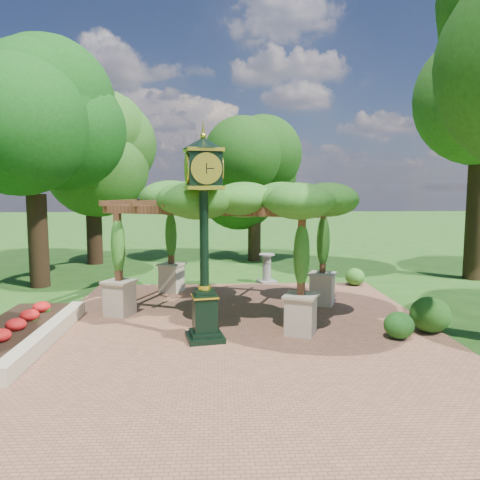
{
  "coord_description": "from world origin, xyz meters",
  "views": [
    {
      "loc": [
        -0.62,
        -10.28,
        3.64
      ],
      "look_at": [
        0.0,
        2.5,
        2.2
      ],
      "focal_mm": 35.0,
      "sensor_mm": 36.0,
      "label": 1
    }
  ],
  "objects": [
    {
      "name": "ground",
      "position": [
        0.0,
        0.0,
        0.0
      ],
      "size": [
        120.0,
        120.0,
        0.0
      ],
      "primitive_type": "plane",
      "color": "#1E4714",
      "rests_on": "ground"
    },
    {
      "name": "brick_plaza",
      "position": [
        0.0,
        1.0,
        0.02
      ],
      "size": [
        10.0,
        12.0,
        0.04
      ],
      "primitive_type": "cube",
      "color": "brown",
      "rests_on": "ground"
    },
    {
      "name": "border_wall",
      "position": [
        -4.6,
        0.5,
        0.2
      ],
      "size": [
        0.35,
        5.0,
        0.4
      ],
      "primitive_type": "cube",
      "color": "#C6B793",
      "rests_on": "ground"
    },
    {
      "name": "flower_bed",
      "position": [
        -5.5,
        0.5,
        0.18
      ],
      "size": [
        1.5,
        5.0,
        0.36
      ],
      "primitive_type": "cube",
      "color": "red",
      "rests_on": "ground"
    },
    {
      "name": "pedestal_clock",
      "position": [
        -0.93,
        0.51,
        2.89
      ],
      "size": [
        1.12,
        1.12,
        4.83
      ],
      "rotation": [
        0.0,
        0.0,
        0.2
      ],
      "color": "black",
      "rests_on": "brick_plaza"
    },
    {
      "name": "pergola",
      "position": [
        -0.4,
        3.29,
        3.12
      ],
      "size": [
        7.01,
        5.76,
        3.8
      ],
      "rotation": [
        0.0,
        0.0,
        -0.39
      ],
      "color": "beige",
      "rests_on": "brick_plaza"
    },
    {
      "name": "sundial",
      "position": [
        1.25,
        7.23,
        0.5
      ],
      "size": [
        0.79,
        0.79,
        1.13
      ],
      "rotation": [
        0.0,
        0.0,
        0.31
      ],
      "color": "gray",
      "rests_on": "ground"
    },
    {
      "name": "shrub_front",
      "position": [
        3.71,
        0.4,
        0.36
      ],
      "size": [
        0.91,
        0.91,
        0.64
      ],
      "primitive_type": "ellipsoid",
      "rotation": [
        0.0,
        0.0,
        0.34
      ],
      "color": "#205C1A",
      "rests_on": "brick_plaza"
    },
    {
      "name": "shrub_mid",
      "position": [
        4.68,
        0.86,
        0.49
      ],
      "size": [
        1.02,
        1.02,
        0.89
      ],
      "primitive_type": "ellipsoid",
      "rotation": [
        0.0,
        0.0,
        -0.03
      ],
      "color": "#225417",
      "rests_on": "brick_plaza"
    },
    {
      "name": "shrub_back",
      "position": [
        4.45,
        6.5,
        0.36
      ],
      "size": [
        0.93,
        0.93,
        0.64
      ],
      "primitive_type": "ellipsoid",
      "rotation": [
        0.0,
        0.0,
        0.42
      ],
      "color": "#2E681E",
      "rests_on": "brick_plaza"
    },
    {
      "name": "tree_west_near",
      "position": [
        -7.17,
        7.01,
        6.02
      ],
      "size": [
        4.57,
        4.57,
        8.78
      ],
      "color": "black",
      "rests_on": "ground"
    },
    {
      "name": "tree_west_far",
      "position": [
        -6.48,
        12.19,
        5.72
      ],
      "size": [
        4.55,
        4.55,
        8.34
      ],
      "color": "black",
      "rests_on": "ground"
    },
    {
      "name": "tree_north",
      "position": [
        1.21,
        12.74,
        4.48
      ],
      "size": [
        3.84,
        3.84,
        6.54
      ],
      "color": "#302213",
      "rests_on": "ground"
    }
  ]
}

